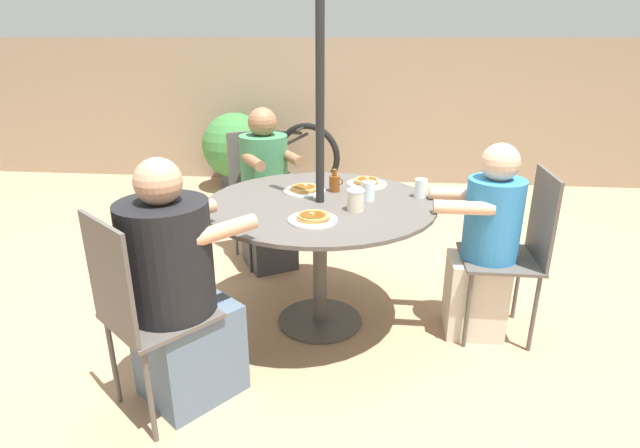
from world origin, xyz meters
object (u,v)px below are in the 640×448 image
(pancake_plate_a, at_px, (304,190))
(pancake_plate_c, at_px, (367,182))
(bicycle, at_px, (274,153))
(diner_east, at_px, (484,249))
(pancake_plate_b, at_px, (313,218))
(syrup_bottle, at_px, (335,183))
(diner_north, at_px, (178,297))
(patio_chair_east, at_px, (518,246))
(patio_chair_south, at_px, (259,188))
(patio_table, at_px, (320,222))
(diner_south, at_px, (267,196))
(drinking_glass_b, at_px, (421,188))
(potted_shrub, at_px, (235,148))
(patio_chair_north, at_px, (140,307))
(drinking_glass_a, at_px, (368,191))
(coffee_cup, at_px, (356,200))

(pancake_plate_a, bearing_deg, pancake_plate_c, 27.08)
(pancake_plate_c, xyz_separation_m, bicycle, (-1.05, 2.51, -0.40))
(diner_east, relative_size, pancake_plate_c, 4.52)
(pancake_plate_b, xyz_separation_m, bicycle, (-0.80, 3.18, -0.40))
(syrup_bottle, bearing_deg, bicycle, 108.04)
(diner_north, height_order, patio_chair_east, diner_north)
(patio_chair_south, bearing_deg, patio_table, 90.00)
(diner_south, height_order, syrup_bottle, diner_south)
(patio_table, relative_size, drinking_glass_b, 12.08)
(patio_chair_east, relative_size, potted_shrub, 1.14)
(patio_chair_north, xyz_separation_m, drinking_glass_b, (1.24, 0.98, 0.27))
(pancake_plate_c, bearing_deg, drinking_glass_a, -87.78)
(coffee_cup, relative_size, drinking_glass_a, 1.06)
(pancake_plate_b, bearing_deg, diner_east, 17.92)
(patio_chair_east, bearing_deg, diner_south, 63.54)
(pancake_plate_a, xyz_separation_m, bicycle, (-0.69, 2.70, -0.40))
(drinking_glass_b, bearing_deg, pancake_plate_a, 176.60)
(diner_south, relative_size, coffee_cup, 10.28)
(patio_chair_north, xyz_separation_m, coffee_cup, (0.88, 0.71, 0.27))
(patio_chair_south, height_order, drinking_glass_a, patio_chair_south)
(patio_table, relative_size, bicycle, 0.84)
(patio_table, xyz_separation_m, pancake_plate_c, (0.25, 0.36, 0.14))
(patio_chair_east, xyz_separation_m, drinking_glass_a, (-0.82, 0.07, 0.27))
(diner_north, bearing_deg, bicycle, 132.75)
(diner_north, height_order, diner_south, same)
(diner_east, relative_size, pancake_plate_b, 4.52)
(diner_east, distance_m, drinking_glass_b, 0.48)
(drinking_glass_b, bearing_deg, patio_chair_east, -15.88)
(diner_north, bearing_deg, patio_chair_south, 128.49)
(diner_east, bearing_deg, patio_table, 90.00)
(patio_table, distance_m, diner_south, 0.92)
(patio_chair_east, bearing_deg, bicycle, 33.88)
(patio_chair_east, relative_size, pancake_plate_b, 3.92)
(diner_north, xyz_separation_m, diner_east, (1.48, 0.69, -0.01))
(diner_north, bearing_deg, potted_shrub, 139.62)
(diner_east, height_order, bicycle, diner_east)
(diner_east, bearing_deg, drinking_glass_a, 85.10)
(pancake_plate_b, xyz_separation_m, pancake_plate_c, (0.26, 0.67, 0.00))
(drinking_glass_a, relative_size, drinking_glass_b, 1.02)
(patio_chair_north, xyz_separation_m, pancake_plate_a, (0.57, 1.02, 0.23))
(syrup_bottle, relative_size, potted_shrub, 0.16)
(syrup_bottle, bearing_deg, pancake_plate_a, -170.62)
(pancake_plate_b, xyz_separation_m, potted_shrub, (-1.21, 3.04, -0.31))
(bicycle, bearing_deg, patio_chair_south, -69.54)
(pancake_plate_a, height_order, bicycle, pancake_plate_a)
(diner_south, distance_m, syrup_bottle, 0.83)
(patio_chair_south, height_order, coffee_cup, patio_chair_south)
(patio_chair_south, bearing_deg, pancake_plate_b, 83.12)
(patio_chair_north, height_order, pancake_plate_c, patio_chair_north)
(diner_south, distance_m, coffee_cup, 1.17)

